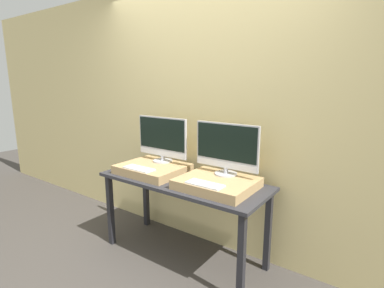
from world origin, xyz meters
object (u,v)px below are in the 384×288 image
Objects in this scene: monitor_left at (162,139)px; monitor_right at (226,148)px; keyboard_left at (139,168)px; keyboard_right at (205,184)px.

monitor_left is 0.72m from monitor_right.
monitor_right is (0.72, 0.00, 0.00)m from monitor_left.
keyboard_left is at bearing -155.49° from monitor_right.
keyboard_left is at bearing 180.00° from keyboard_right.
keyboard_right is at bearing 0.00° from keyboard_left.
keyboard_right is (0.72, -0.33, -0.23)m from monitor_left.
monitor_left is at bearing 155.49° from keyboard_right.
keyboard_right is at bearing -24.51° from monitor_left.
keyboard_left is 0.52× the size of monitor_right.
monitor_left is at bearing 180.00° from monitor_right.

